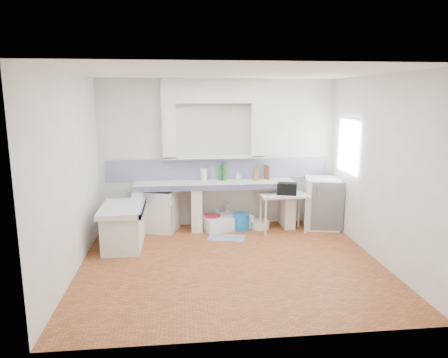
{
  "coord_description": "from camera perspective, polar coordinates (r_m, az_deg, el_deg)",
  "views": [
    {
      "loc": [
        -0.74,
        -5.84,
        2.49
      ],
      "look_at": [
        0.0,
        1.0,
        1.1
      ],
      "focal_mm": 33.24,
      "sensor_mm": 36.0,
      "label": 1
    }
  ],
  "objects": [
    {
      "name": "counter_lip",
      "position": [
        7.47,
        -1.11,
        -1.19
      ],
      "size": [
        3.0,
        0.04,
        0.1
      ],
      "primitive_type": "cube",
      "color": "navy",
      "rests_on": "ground"
    },
    {
      "name": "knife_block",
      "position": [
        7.92,
        4.41,
        0.53
      ],
      "size": [
        0.11,
        0.09,
        0.2
      ],
      "primitive_type": "cube",
      "rotation": [
        0.0,
        0.0,
        0.07
      ],
      "color": "brown",
      "rests_on": "counter_slab"
    },
    {
      "name": "counter_pier_right",
      "position": [
        8.09,
        8.67,
        -3.62
      ],
      "size": [
        0.2,
        0.55,
        0.82
      ],
      "primitive_type": "cube",
      "color": "white",
      "rests_on": "ground"
    },
    {
      "name": "wall_front",
      "position": [
        4.06,
        4.59,
        -4.17
      ],
      "size": [
        4.5,
        0.0,
        4.5
      ],
      "primitive_type": "plane",
      "rotation": [
        -1.57,
        0.0,
        0.0
      ],
      "color": "white",
      "rests_on": "ground"
    },
    {
      "name": "ceiling",
      "position": [
        5.9,
        1.08,
        14.42
      ],
      "size": [
        4.5,
        4.5,
        0.0
      ],
      "primitive_type": "plane",
      "rotation": [
        3.14,
        0.0,
        0.0
      ],
      "color": "white",
      "rests_on": "ground"
    },
    {
      "name": "black_bag",
      "position": [
        7.66,
        8.66,
        -1.33
      ],
      "size": [
        0.39,
        0.29,
        0.22
      ],
      "primitive_type": "cube",
      "rotation": [
        0.0,
        0.0,
        -0.3
      ],
      "color": "black",
      "rests_on": "side_table"
    },
    {
      "name": "counter_pier_left",
      "position": [
        7.86,
        -11.53,
        -4.16
      ],
      "size": [
        0.2,
        0.55,
        0.82
      ],
      "primitive_type": "cube",
      "color": "white",
      "rests_on": "ground"
    },
    {
      "name": "bucket_blue",
      "position": [
        7.87,
        2.31,
        -5.85
      ],
      "size": [
        0.4,
        0.4,
        0.31
      ],
      "primitive_type": "cylinder",
      "rotation": [
        0.0,
        0.0,
        -0.25
      ],
      "color": "blue",
      "rests_on": "ground"
    },
    {
      "name": "green_bottle_b",
      "position": [
        7.85,
        0.08,
        0.99
      ],
      "size": [
        0.08,
        0.08,
        0.34
      ],
      "primitive_type": "cylinder",
      "rotation": [
        0.0,
        0.0,
        -0.16
      ],
      "color": "#1A6C20",
      "rests_on": "counter_slab"
    },
    {
      "name": "bucket_orange",
      "position": [
        7.82,
        0.09,
        -6.19
      ],
      "size": [
        0.33,
        0.33,
        0.25
      ],
      "primitive_type": "cylinder",
      "rotation": [
        0.0,
        0.0,
        0.29
      ],
      "color": "gold",
      "rests_on": "ground"
    },
    {
      "name": "peninsula_top",
      "position": [
        7.05,
        -13.81,
        -3.96
      ],
      "size": [
        0.7,
        1.1,
        0.08
      ],
      "primitive_type": "cube",
      "color": "white",
      "rests_on": "ground"
    },
    {
      "name": "window_frame",
      "position": [
        7.78,
        17.95,
        4.29
      ],
      "size": [
        0.35,
        0.86,
        1.06
      ],
      "primitive_type": "cube",
      "color": "#3B2412",
      "rests_on": "ground"
    },
    {
      "name": "green_bottle_a",
      "position": [
        7.87,
        -0.53,
        0.84
      ],
      "size": [
        0.08,
        0.08,
        0.29
      ],
      "primitive_type": "cylinder",
      "rotation": [
        0.0,
        0.0,
        0.35
      ],
      "color": "#1A6C20",
      "rests_on": "counter_slab"
    },
    {
      "name": "fridge",
      "position": [
        8.13,
        13.29,
        -3.2
      ],
      "size": [
        0.74,
        0.74,
        0.96
      ],
      "primitive_type": "cube",
      "rotation": [
        0.0,
        0.0,
        -0.21
      ],
      "color": "white",
      "rests_on": "ground"
    },
    {
      "name": "wall_right",
      "position": [
        6.66,
        20.63,
        1.25
      ],
      "size": [
        0.0,
        4.5,
        4.5
      ],
      "primitive_type": "plane",
      "rotation": [
        1.57,
        0.0,
        -1.57
      ],
      "color": "white",
      "rests_on": "ground"
    },
    {
      "name": "water_bottle_a",
      "position": [
        8.07,
        -0.92,
        -5.4
      ],
      "size": [
        0.11,
        0.11,
        0.31
      ],
      "primitive_type": "cylinder",
      "rotation": [
        0.0,
        0.0,
        -0.4
      ],
      "color": "silver",
      "rests_on": "ground"
    },
    {
      "name": "peninsula_base",
      "position": [
        7.15,
        -13.67,
        -6.67
      ],
      "size": [
        0.6,
        1.0,
        0.62
      ],
      "primitive_type": "cube",
      "color": "white",
      "rests_on": "ground"
    },
    {
      "name": "cutting_board",
      "position": [
        8.01,
        5.92,
        0.93
      ],
      "size": [
        0.07,
        0.21,
        0.28
      ],
      "primitive_type": "cube",
      "rotation": [
        0.0,
        0.0,
        0.26
      ],
      "color": "brown",
      "rests_on": "counter_slab"
    },
    {
      "name": "lace_valance",
      "position": [
        7.68,
        17.12,
        7.11
      ],
      "size": [
        0.01,
        0.84,
        0.24
      ],
      "primitive_type": "cube",
      "color": "white",
      "rests_on": "ground"
    },
    {
      "name": "counter_slab",
      "position": [
        7.75,
        -1.3,
        -0.74
      ],
      "size": [
        3.0,
        0.6,
        0.08
      ],
      "primitive_type": "cube",
      "color": "white",
      "rests_on": "ground"
    },
    {
      "name": "alcove_mass",
      "position": [
        7.75,
        -1.47,
        12.04
      ],
      "size": [
        1.9,
        0.25,
        0.45
      ],
      "primitive_type": "cube",
      "color": "white",
      "rests_on": "ground"
    },
    {
      "name": "stove",
      "position": [
        7.83,
        -8.63,
        -4.3
      ],
      "size": [
        0.69,
        0.68,
        0.77
      ],
      "primitive_type": "cube",
      "rotation": [
        0.0,
        0.0,
        -0.33
      ],
      "color": "white",
      "rests_on": "ground"
    },
    {
      "name": "peninsula_lip",
      "position": [
        7.02,
        -11.13,
        -3.93
      ],
      "size": [
        0.04,
        1.1,
        0.1
      ],
      "primitive_type": "cube",
      "color": "navy",
      "rests_on": "ground"
    },
    {
      "name": "floor",
      "position": [
        6.4,
        0.99,
        -11.5
      ],
      "size": [
        4.5,
        4.5,
        0.0
      ],
      "primitive_type": "plane",
      "color": "#995531",
      "rests_on": "ground"
    },
    {
      "name": "wall_back",
      "position": [
        7.95,
        -0.78,
        3.54
      ],
      "size": [
        4.5,
        0.0,
        4.5
      ],
      "primitive_type": "plane",
      "rotation": [
        1.57,
        0.0,
        0.0
      ],
      "color": "white",
      "rests_on": "ground"
    },
    {
      "name": "backsplash",
      "position": [
        7.99,
        -0.76,
        1.39
      ],
      "size": [
        4.27,
        0.03,
        0.4
      ],
      "primitive_type": "cube",
      "color": "navy",
      "rests_on": "ground"
    },
    {
      "name": "basin_white",
      "position": [
        7.99,
        4.96,
        -6.25
      ],
      "size": [
        0.41,
        0.41,
        0.14
      ],
      "primitive_type": "cylinder",
      "rotation": [
        0.0,
        0.0,
        -0.13
      ],
      "color": "white",
      "rests_on": "ground"
    },
    {
      "name": "soap_bottle",
      "position": [
        7.91,
        1.94,
        0.5
      ],
      "size": [
        0.1,
        0.11,
        0.19
      ],
      "primitive_type": "imported",
      "rotation": [
        0.0,
        0.0,
        -0.26
      ],
      "color": "white",
      "rests_on": "counter_slab"
    },
    {
      "name": "rug",
      "position": [
        7.44,
        0.35,
        -8.09
      ],
      "size": [
        0.72,
        0.53,
        0.01
      ],
      "primitive_type": "cube",
      "rotation": [
        0.0,
        0.0,
        -0.29
      ],
      "color": "navy",
      "rests_on": "ground"
    },
    {
      "name": "side_table",
      "position": [
        7.8,
        8.1,
        -4.59
      ],
      "size": [
        0.87,
        0.51,
        0.04
      ],
      "primitive_type": "cube",
      "rotation": [
        0.0,
        0.0,
        0.05
      ],
      "color": "white",
      "rests_on": "ground"
    },
    {
      "name": "paper_towel",
      "position": [
        7.85,
        -2.8,
        0.61
      ],
      "size": [
        0.15,
        0.15,
        0.24
      ],
      "primitive_type": "cylinder",
      "rotation": [
        0.0,
        0.0,
        0.24
      ],
      "color": "white",
      "rests_on": "counter_slab"
    },
    {
      "name": "sink",
      "position": [
        7.96,
        0.34,
        -5.97
      ],
      "size": [
        1.04,
        0.79,
        0.22
      ],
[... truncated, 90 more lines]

